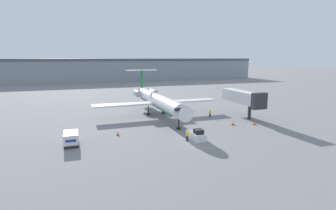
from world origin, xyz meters
TOP-DOWN VIEW (x-y plane):
  - ground_plane at (0.00, 0.00)m, footprint 600.00×600.00m
  - terminal_building at (0.00, 120.00)m, footprint 180.00×16.80m
  - airplane_main at (-0.31, 20.62)m, footprint 29.25×32.25m
  - pushback_tug at (0.46, 0.71)m, footprint 1.81×4.21m
  - luggage_cart at (-18.89, 4.24)m, footprint 2.08×3.66m
  - worker_near_tug at (-1.28, 0.37)m, footprint 0.40×0.26m
  - worker_by_wing at (10.46, 14.88)m, footprint 0.40×0.24m
  - traffic_cone_left at (-11.40, 7.26)m, footprint 0.59×0.59m
  - traffic_cone_right at (11.40, 6.94)m, footprint 0.72×0.72m
  - traffic_cone_mid at (15.68, 5.85)m, footprint 0.62×0.62m
  - jet_bridge at (17.46, 12.67)m, footprint 3.20×13.18m

SIDE VIEW (x-z plane):
  - ground_plane at x=0.00m, z-range 0.00..0.00m
  - traffic_cone_right at x=11.40m, z-range -0.02..0.67m
  - traffic_cone_mid at x=15.68m, z-range -0.02..0.70m
  - traffic_cone_left at x=-11.40m, z-range -0.02..0.70m
  - pushback_tug at x=0.46m, z-range -0.24..1.67m
  - worker_by_wing at x=10.46m, z-range 0.03..1.66m
  - worker_near_tug at x=-1.28m, z-range 0.06..1.91m
  - luggage_cart at x=-18.89m, z-range 0.00..2.00m
  - airplane_main at x=-0.31m, z-range -1.41..8.51m
  - jet_bridge at x=17.46m, z-range 1.36..7.55m
  - terminal_building at x=0.00m, z-range 0.03..12.80m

